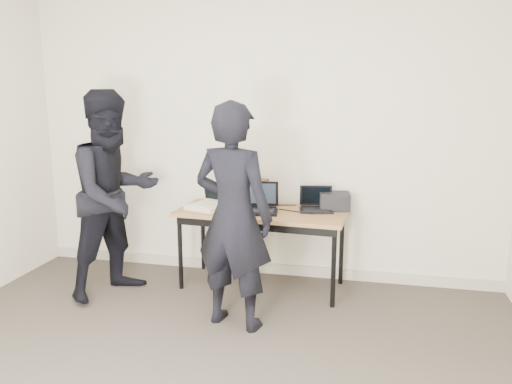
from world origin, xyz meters
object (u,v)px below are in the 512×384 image
(laptop_beige, at_px, (209,203))
(equipment_box, at_px, (334,201))
(laptop_center, at_px, (259,205))
(person_observer, at_px, (115,195))
(desk, at_px, (262,217))
(leather_satchel, at_px, (248,191))
(laptop_right, at_px, (316,205))
(person_typist, at_px, (233,217))

(laptop_beige, bearing_deg, equipment_box, 31.65)
(laptop_center, distance_m, equipment_box, 0.69)
(person_observer, bearing_deg, desk, -42.72)
(leather_satchel, height_order, person_observer, person_observer)
(laptop_right, relative_size, leather_satchel, 0.86)
(laptop_center, distance_m, leather_satchel, 0.31)
(laptop_beige, bearing_deg, desk, 22.87)
(desk, xyz_separation_m, laptop_center, (-0.02, -0.02, 0.12))
(laptop_center, relative_size, leather_satchel, 0.98)
(leather_satchel, xyz_separation_m, equipment_box, (0.81, -0.04, -0.05))
(equipment_box, bearing_deg, desk, -163.08)
(laptop_beige, distance_m, person_typist, 0.88)
(leather_satchel, relative_size, equipment_box, 1.44)
(person_typist, bearing_deg, laptop_right, -107.37)
(laptop_beige, xyz_separation_m, person_typist, (0.44, -0.76, 0.09))
(laptop_center, relative_size, person_typist, 0.22)
(equipment_box, bearing_deg, laptop_center, -161.59)
(desk, xyz_separation_m, person_observer, (-1.21, -0.40, 0.23))
(desk, distance_m, laptop_beige, 0.50)
(desk, height_order, person_typist, person_typist)
(equipment_box, bearing_deg, person_observer, -162.12)
(laptop_beige, relative_size, equipment_box, 1.52)
(leather_satchel, distance_m, person_typist, 1.01)
(leather_satchel, bearing_deg, laptop_beige, -134.15)
(desk, relative_size, laptop_center, 4.11)
(desk, bearing_deg, person_typist, -89.95)
(laptop_beige, distance_m, laptop_right, 0.97)
(desk, xyz_separation_m, equipment_box, (0.63, 0.19, 0.14))
(leather_satchel, xyz_separation_m, person_typist, (0.13, -1.00, 0.01))
(desk, distance_m, person_typist, 0.80)
(laptop_center, height_order, person_typist, person_typist)
(laptop_right, relative_size, person_typist, 0.19)
(laptop_right, relative_size, person_observer, 0.18)
(laptop_center, xyz_separation_m, equipment_box, (0.65, 0.22, 0.02))
(laptop_center, bearing_deg, leather_satchel, 114.70)
(laptop_beige, height_order, equipment_box, laptop_beige)
(equipment_box, bearing_deg, leather_satchel, 177.48)
(laptop_beige, distance_m, person_observer, 0.83)
(laptop_beige, bearing_deg, laptop_right, 30.05)
(equipment_box, xyz_separation_m, person_typist, (-0.68, -0.96, 0.06))
(desk, relative_size, person_typist, 0.90)
(person_typist, relative_size, person_observer, 0.96)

